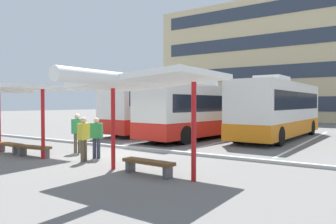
{
  "coord_description": "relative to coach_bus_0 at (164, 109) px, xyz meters",
  "views": [
    {
      "loc": [
        9.48,
        -10.07,
        2.15
      ],
      "look_at": [
        0.33,
        3.64,
        1.72
      ],
      "focal_mm": 34.66,
      "sensor_mm": 36.0,
      "label": 1
    }
  ],
  "objects": [
    {
      "name": "ground_plane",
      "position": [
        3.93,
        -9.42,
        -1.76
      ],
      "size": [
        160.0,
        160.0,
        0.0
      ],
      "primitive_type": "plane",
      "color": "slate"
    },
    {
      "name": "terminal_building",
      "position": [
        3.96,
        27.56,
        5.92
      ],
      "size": [
        35.55,
        15.06,
        18.09
      ],
      "color": "#D1BC8C",
      "rests_on": "ground"
    },
    {
      "name": "coach_bus_0",
      "position": [
        0.0,
        0.0,
        0.0
      ],
      "size": [
        3.16,
        10.71,
        3.82
      ],
      "color": "silver",
      "rests_on": "ground"
    },
    {
      "name": "coach_bus_1",
      "position": [
        4.1,
        -0.52,
        -0.15
      ],
      "size": [
        3.76,
        12.2,
        3.52
      ],
      "color": "silver",
      "rests_on": "ground"
    },
    {
      "name": "coach_bus_2",
      "position": [
        8.02,
        0.8,
        -0.04
      ],
      "size": [
        2.87,
        10.58,
        3.73
      ],
      "color": "silver",
      "rests_on": "ground"
    },
    {
      "name": "lane_stripe_0",
      "position": [
        -1.97,
        0.38,
        -1.76
      ],
      "size": [
        0.16,
        14.0,
        0.01
      ],
      "primitive_type": "cube",
      "color": "white",
      "rests_on": "ground"
    },
    {
      "name": "lane_stripe_1",
      "position": [
        1.96,
        0.38,
        -1.76
      ],
      "size": [
        0.16,
        14.0,
        0.01
      ],
      "primitive_type": "cube",
      "color": "white",
      "rests_on": "ground"
    },
    {
      "name": "lane_stripe_2",
      "position": [
        5.89,
        0.38,
        -1.76
      ],
      "size": [
        0.16,
        14.0,
        0.01
      ],
      "primitive_type": "cube",
      "color": "white",
      "rests_on": "ground"
    },
    {
      "name": "lane_stripe_3",
      "position": [
        9.83,
        0.38,
        -1.76
      ],
      "size": [
        0.16,
        14.0,
        0.01
      ],
      "primitive_type": "cube",
      "color": "white",
      "rests_on": "ground"
    },
    {
      "name": "waiting_shelter_0",
      "position": [
        0.85,
        -12.05,
        0.98
      ],
      "size": [
        4.15,
        5.3,
        2.95
      ],
      "color": "red",
      "rests_on": "ground"
    },
    {
      "name": "bench_0",
      "position": [
        -0.05,
        -11.73,
        -1.43
      ],
      "size": [
        1.66,
        0.49,
        0.45
      ],
      "color": "brown",
      "rests_on": "ground"
    },
    {
      "name": "bench_1",
      "position": [
        1.75,
        -11.73,
        -1.43
      ],
      "size": [
        1.63,
        0.62,
        0.45
      ],
      "color": "brown",
      "rests_on": "ground"
    },
    {
      "name": "waiting_shelter_1",
      "position": [
        7.55,
        -11.97,
        1.0
      ],
      "size": [
        4.01,
        4.95,
        3.04
      ],
      "color": "red",
      "rests_on": "ground"
    },
    {
      "name": "bench_2",
      "position": [
        7.55,
        -11.78,
        -1.42
      ],
      "size": [
        1.79,
        0.52,
        0.45
      ],
      "color": "brown",
      "rests_on": "ground"
    },
    {
      "name": "platform_kerb",
      "position": [
        3.93,
        -7.78,
        -1.7
      ],
      "size": [
        44.0,
        0.24,
        0.12
      ],
      "primitive_type": "cube",
      "color": "#ADADA8",
      "rests_on": "ground"
    },
    {
      "name": "waiting_passenger_1",
      "position": [
        2.34,
        -10.0,
        -0.77
      ],
      "size": [
        0.46,
        0.53,
        1.71
      ],
      "color": "brown",
      "rests_on": "ground"
    },
    {
      "name": "waiting_passenger_2",
      "position": [
        4.09,
        -10.56,
        -0.84
      ],
      "size": [
        0.51,
        0.42,
        1.6
      ],
      "color": "#33384C",
      "rests_on": "ground"
    },
    {
      "name": "waiting_passenger_3",
      "position": [
        4.19,
        -11.29,
        -0.82
      ],
      "size": [
        0.31,
        0.51,
        1.64
      ],
      "color": "brown",
      "rests_on": "ground"
    }
  ]
}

